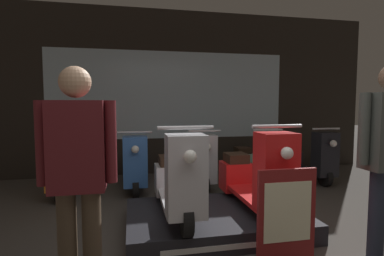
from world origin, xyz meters
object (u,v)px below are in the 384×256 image
Objects in this scene: scooter_backrow_1 at (135,166)px; scooter_backrow_4 at (308,159)px; scooter_backrow_0 at (67,169)px; price_sign_board at (286,218)px; scooter_display_left at (178,181)px; scooter_backrow_3 at (255,161)px; person_left_browsing at (78,169)px; scooter_display_right at (255,177)px; scooter_backrow_2 at (198,163)px.

scooter_backrow_4 is (3.11, 0.00, 0.00)m from scooter_backrow_1.
scooter_backrow_0 is 3.47m from price_sign_board.
scooter_display_left is 2.49m from scooter_backrow_3.
scooter_backrow_3 is at bearing 47.72° from person_left_browsing.
scooter_display_right is 1.00× the size of scooter_backrow_4.
price_sign_board is at bearing -125.82° from scooter_backrow_4.
scooter_backrow_2 is at bearing 97.28° from scooter_display_right.
scooter_display_left reaches higher than scooter_backrow_0.
person_left_browsing reaches higher than scooter_backrow_1.
scooter_backrow_0 is (-2.31, 1.84, -0.20)m from scooter_display_right.
scooter_backrow_4 is (4.15, 0.00, 0.00)m from scooter_backrow_0.
scooter_backrow_4 is 0.94× the size of person_left_browsing.
scooter_backrow_4 is at bearing 0.00° from scooter_backrow_2.
scooter_backrow_1 is 1.81× the size of price_sign_board.
scooter_backrow_1 is (-1.27, 1.84, -0.20)m from scooter_display_right.
scooter_display_left reaches higher than scooter_backrow_3.
scooter_backrow_0 is 1.04m from scooter_backrow_1.
price_sign_board is (2.24, -2.64, 0.05)m from scooter_backrow_0.
scooter_display_right is 1.94m from person_left_browsing.
scooter_display_left is 1.00× the size of scooter_backrow_4.
scooter_backrow_0 reaches higher than price_sign_board.
scooter_backrow_1 and scooter_backrow_2 have the same top height.
scooter_backrow_2 is 1.00× the size of scooter_backrow_3.
scooter_backrow_2 is at bearing 180.00° from scooter_backrow_4.
scooter_backrow_3 is at bearing 47.90° from scooter_display_left.
scooter_backrow_0 is at bearing 128.27° from scooter_display_left.
person_left_browsing reaches higher than scooter_display_right.
scooter_backrow_1 is at bearing 102.67° from scooter_display_left.
scooter_backrow_3 is 3.74m from person_left_browsing.
scooter_display_right is at bearing 28.02° from person_left_browsing.
scooter_display_left is at bearing -108.75° from scooter_backrow_2.
scooter_backrow_0 is 4.15m from scooter_backrow_4.
scooter_backrow_3 is at bearing 0.00° from scooter_backrow_0.
scooter_backrow_1 is at bearing 180.00° from scooter_backrow_2.
scooter_display_right is at bearing 0.00° from scooter_display_left.
price_sign_board is at bearing -94.81° from scooter_display_right.
scooter_backrow_3 is at bearing 0.00° from scooter_backrow_1.
price_sign_board is (-0.07, -0.80, -0.15)m from scooter_display_right.
scooter_display_right is 2.02m from scooter_backrow_3.
scooter_backrow_0 is 1.00× the size of scooter_backrow_1.
person_left_browsing is 1.93× the size of price_sign_board.
person_left_browsing reaches higher than scooter_backrow_4.
scooter_backrow_4 is (1.04, 0.00, 0.00)m from scooter_backrow_3.
person_left_browsing is (-0.83, -0.90, 0.35)m from scooter_display_left.
scooter_display_left is at bearing 180.00° from scooter_display_right.
scooter_backrow_3 is (1.04, 0.00, 0.00)m from scooter_backrow_2.
scooter_display_right is 1.81× the size of price_sign_board.
scooter_backrow_0 is 0.94× the size of person_left_browsing.
scooter_backrow_4 reaches higher than price_sign_board.
scooter_backrow_3 is 1.04m from scooter_backrow_4.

